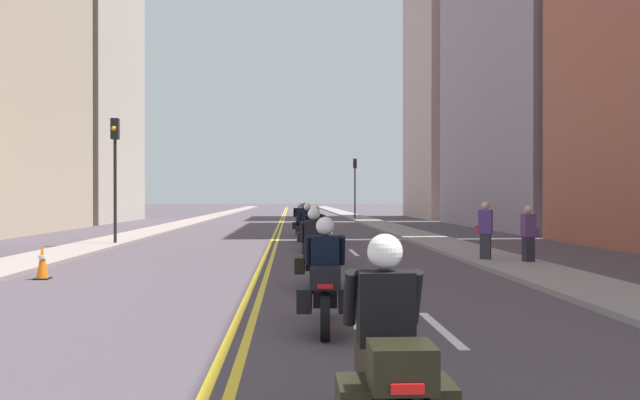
% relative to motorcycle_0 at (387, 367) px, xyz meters
% --- Properties ---
extents(ground_plane, '(264.00, 264.00, 0.00)m').
position_rel_motorcycle_0_xyz_m(ground_plane, '(-1.38, 44.24, -0.66)').
color(ground_plane, '#473E46').
extents(sidewalk_left, '(2.02, 144.00, 0.12)m').
position_rel_motorcycle_0_xyz_m(sidewalk_left, '(-8.02, 44.24, -0.60)').
color(sidewalk_left, gray).
rests_on(sidewalk_left, ground).
extents(sidewalk_right, '(2.02, 144.00, 0.12)m').
position_rel_motorcycle_0_xyz_m(sidewalk_right, '(5.27, 44.24, -0.60)').
color(sidewalk_right, gray).
rests_on(sidewalk_right, ground).
extents(centreline_yellow_inner, '(0.12, 132.00, 0.01)m').
position_rel_motorcycle_0_xyz_m(centreline_yellow_inner, '(-1.50, 44.24, -0.66)').
color(centreline_yellow_inner, yellow).
rests_on(centreline_yellow_inner, ground).
extents(centreline_yellow_outer, '(0.12, 132.00, 0.01)m').
position_rel_motorcycle_0_xyz_m(centreline_yellow_outer, '(-1.26, 44.24, -0.66)').
color(centreline_yellow_outer, yellow).
rests_on(centreline_yellow_outer, ground).
extents(lane_dashes_white, '(0.14, 56.40, 0.01)m').
position_rel_motorcycle_0_xyz_m(lane_dashes_white, '(1.44, 25.24, -0.66)').
color(lane_dashes_white, silver).
rests_on(lane_dashes_white, ground).
extents(building_left_2, '(8.62, 12.85, 29.87)m').
position_rel_motorcycle_0_xyz_m(building_left_2, '(-17.63, 43.08, 14.27)').
color(building_left_2, '#BAAD9E').
rests_on(building_left_2, ground).
extents(building_right_2, '(9.77, 12.53, 29.70)m').
position_rel_motorcycle_0_xyz_m(building_right_2, '(15.45, 50.48, 14.19)').
color(building_right_2, '#B79791').
rests_on(building_right_2, ground).
extents(motorcycle_0, '(0.76, 2.18, 1.60)m').
position_rel_motorcycle_0_xyz_m(motorcycle_0, '(0.00, 0.00, 0.00)').
color(motorcycle_0, black).
rests_on(motorcycle_0, ground).
extents(motorcycle_1, '(0.78, 2.16, 1.59)m').
position_rel_motorcycle_0_xyz_m(motorcycle_1, '(-0.20, 4.28, -0.02)').
color(motorcycle_1, black).
rests_on(motorcycle_1, ground).
extents(motorcycle_2, '(0.78, 2.22, 1.65)m').
position_rel_motorcycle_0_xyz_m(motorcycle_2, '(-0.21, 8.29, -0.00)').
color(motorcycle_2, black).
rests_on(motorcycle_2, ground).
extents(motorcycle_3, '(0.77, 2.27, 1.67)m').
position_rel_motorcycle_0_xyz_m(motorcycle_3, '(-0.01, 12.58, 0.01)').
color(motorcycle_3, black).
rests_on(motorcycle_3, ground).
extents(motorcycle_4, '(0.78, 2.15, 1.66)m').
position_rel_motorcycle_0_xyz_m(motorcycle_4, '(-0.10, 16.99, 0.00)').
color(motorcycle_4, black).
rests_on(motorcycle_4, ground).
extents(motorcycle_5, '(0.77, 2.11, 1.63)m').
position_rel_motorcycle_0_xyz_m(motorcycle_5, '(-0.11, 20.93, 0.01)').
color(motorcycle_5, black).
rests_on(motorcycle_5, ground).
extents(motorcycle_6, '(0.78, 2.30, 1.61)m').
position_rel_motorcycle_0_xyz_m(motorcycle_6, '(-0.25, 25.24, 0.00)').
color(motorcycle_6, black).
rests_on(motorcycle_6, ground).
extents(traffic_cone_0, '(0.33, 0.33, 0.80)m').
position_rel_motorcycle_0_xyz_m(traffic_cone_0, '(-6.33, 9.90, -0.27)').
color(traffic_cone_0, black).
rests_on(traffic_cone_0, ground).
extents(traffic_light_near, '(0.28, 0.38, 4.89)m').
position_rel_motorcycle_0_xyz_m(traffic_light_near, '(-7.41, 19.51, 2.70)').
color(traffic_light_near, black).
rests_on(traffic_light_near, ground).
extents(traffic_light_far, '(0.28, 0.38, 5.08)m').
position_rel_motorcycle_0_xyz_m(traffic_light_far, '(4.65, 46.36, 2.83)').
color(traffic_light_far, black).
rests_on(traffic_light_far, ground).
extents(pedestrian_0, '(0.50, 0.38, 1.74)m').
position_rel_motorcycle_0_xyz_m(pedestrian_0, '(4.81, 12.73, 0.24)').
color(pedestrian_0, '#2B2A35').
rests_on(pedestrian_0, ground).
extents(pedestrian_1, '(0.51, 0.31, 1.65)m').
position_rel_motorcycle_0_xyz_m(pedestrian_1, '(5.78, 12.03, 0.19)').
color(pedestrian_1, '#26242E').
rests_on(pedestrian_1, ground).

